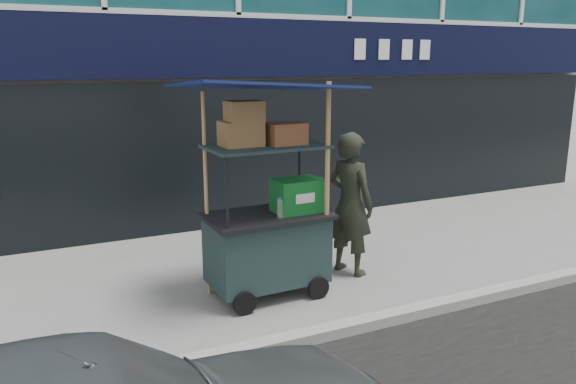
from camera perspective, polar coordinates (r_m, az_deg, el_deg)
ground at (r=6.30m, az=8.32°, el=-12.49°), size 80.00×80.00×0.00m
curb at (r=6.13m, az=9.40°, el=-12.69°), size 80.00×0.18×0.12m
vendor_cart at (r=6.52m, az=-2.00°, el=-3.02°), size 1.93×1.39×2.55m
vendor_man at (r=7.23m, az=6.34°, el=-1.19°), size 0.66×0.79×1.85m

